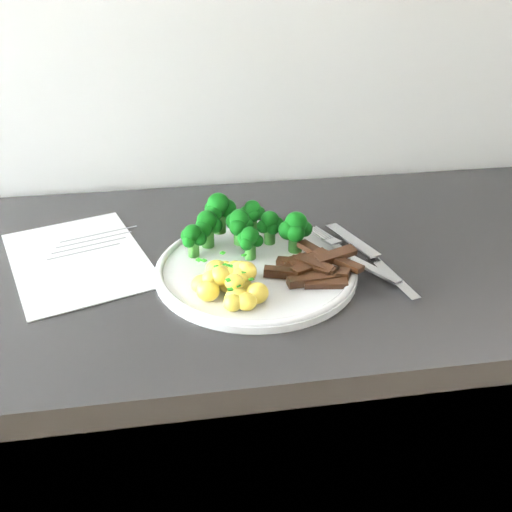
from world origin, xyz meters
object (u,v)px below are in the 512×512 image
broccoli (244,224)px  knife (380,268)px  beef_strips (313,266)px  fork (354,257)px  plate (256,268)px  potatoes (231,281)px  recipe_paper (78,259)px  counter (216,461)px

broccoli → knife: size_ratio=0.86×
broccoli → beef_strips: 0.13m
beef_strips → fork: (0.07, 0.02, -0.00)m
plate → knife: (0.19, -0.03, 0.00)m
plate → potatoes: (-0.05, -0.06, 0.02)m
broccoli → potatoes: size_ratio=1.68×
potatoes → plate: bearing=53.6°
recipe_paper → fork: 0.43m
broccoli → counter: bearing=-160.3°
potatoes → counter: bearing=104.9°
beef_strips → fork: bearing=16.3°
counter → recipe_paper: (-0.20, 0.04, 0.45)m
plate → broccoli: size_ratio=1.50×
fork → plate: bearing=177.1°
plate → fork: (0.15, -0.01, 0.01)m
beef_strips → counter: bearing=155.3°
counter → fork: bearing=-12.9°
potatoes → fork: bearing=15.4°
fork → knife: size_ratio=0.81×
potatoes → knife: 0.23m
recipe_paper → knife: (0.46, -0.11, 0.01)m
potatoes → knife: bearing=8.3°
counter → knife: knife is taller
counter → fork: size_ratio=12.40×
recipe_paper → plate: 0.28m
plate → potatoes: bearing=-126.4°
potatoes → beef_strips: size_ratio=0.82×
counter → potatoes: 0.49m
broccoli → knife: 0.22m
potatoes → recipe_paper: bearing=147.2°
plate → broccoli: bearing=97.1°
plate → recipe_paper: bearing=162.8°
recipe_paper → knife: 0.47m
counter → plate: size_ratio=7.87×
beef_strips → knife: size_ratio=0.62×
counter → fork: 0.52m
broccoli → beef_strips: bearing=-46.4°
fork → beef_strips: bearing=-163.7°
plate → beef_strips: beef_strips is taller
knife → recipe_paper: bearing=166.3°
knife → broccoli: bearing=154.2°
broccoli → fork: (0.16, -0.07, -0.03)m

